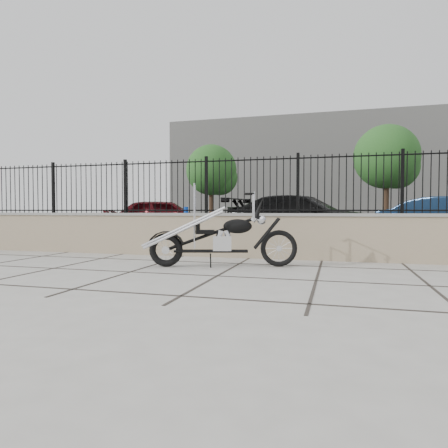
% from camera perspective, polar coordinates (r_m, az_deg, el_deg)
% --- Properties ---
extents(ground_plane, '(90.00, 90.00, 0.00)m').
position_cam_1_polar(ground_plane, '(6.24, -1.00, -7.46)').
color(ground_plane, '#99968E').
rests_on(ground_plane, ground).
extents(parking_lot, '(30.00, 30.00, 0.00)m').
position_cam_1_polar(parking_lot, '(18.51, 10.23, -1.21)').
color(parking_lot, black).
rests_on(parking_lot, ground).
extents(retaining_wall, '(14.00, 0.36, 0.96)m').
position_cam_1_polar(retaining_wall, '(8.60, 3.81, -1.64)').
color(retaining_wall, gray).
rests_on(retaining_wall, ground_plane).
extents(iron_fence, '(14.00, 0.08, 1.20)m').
position_cam_1_polar(iron_fence, '(8.60, 3.83, 5.56)').
color(iron_fence, black).
rests_on(iron_fence, retaining_wall).
extents(background_building, '(22.00, 6.00, 8.00)m').
position_cam_1_polar(background_building, '(32.58, 12.67, 7.19)').
color(background_building, beige).
rests_on(background_building, ground_plane).
extents(chopper_motorcycle, '(2.58, 1.09, 1.53)m').
position_cam_1_polar(chopper_motorcycle, '(7.18, -0.65, -0.08)').
color(chopper_motorcycle, black).
rests_on(chopper_motorcycle, ground_plane).
extents(car_red, '(4.55, 3.04, 1.44)m').
position_cam_1_polar(car_red, '(14.31, -8.42, 0.75)').
color(car_red, '#41090D').
rests_on(car_red, parking_lot).
extents(car_black, '(5.55, 3.14, 1.52)m').
position_cam_1_polar(car_black, '(13.34, 11.24, 0.82)').
color(car_black, black).
rests_on(car_black, parking_lot).
extents(bollard_a, '(0.17, 0.17, 1.12)m').
position_cam_1_polar(bollard_a, '(11.61, -5.47, -0.31)').
color(bollard_a, blue).
rests_on(bollard_a, ground_plane).
extents(bollard_b, '(0.12, 0.12, 0.95)m').
position_cam_1_polar(bollard_b, '(11.18, 23.12, -0.98)').
color(bollard_b, '#0B3BAB').
rests_on(bollard_b, ground_plane).
extents(tree_left, '(2.98, 2.98, 5.03)m').
position_cam_1_polar(tree_left, '(23.71, -1.82, 8.04)').
color(tree_left, '#382619').
rests_on(tree_left, ground_plane).
extents(tree_right, '(3.39, 3.39, 5.72)m').
position_cam_1_polar(tree_right, '(23.12, 22.19, 9.26)').
color(tree_right, '#382619').
rests_on(tree_right, ground_plane).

